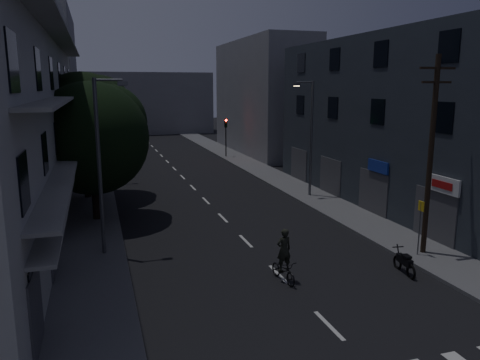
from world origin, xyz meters
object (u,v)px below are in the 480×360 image
bus_stop_sign (420,218)px  cyclist (284,264)px  utility_pole (431,152)px  motorcycle (404,263)px

bus_stop_sign → cyclist: bearing=-174.6°
utility_pole → bus_stop_sign: 3.02m
bus_stop_sign → motorcycle: (-1.76, -1.40, -1.45)m
bus_stop_sign → motorcycle: size_ratio=1.44×
cyclist → motorcycle: bearing=-16.6°
motorcycle → utility_pole: bearing=42.7°
utility_pole → cyclist: (-7.41, -0.87, -4.12)m
cyclist → utility_pole: bearing=-1.8°
bus_stop_sign → motorcycle: 2.67m
utility_pole → motorcycle: (-2.21, -1.61, -4.42)m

